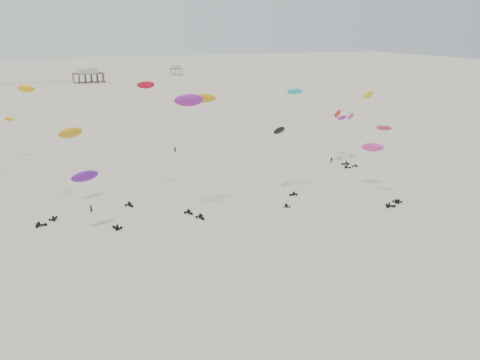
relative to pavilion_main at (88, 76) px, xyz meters
name	(u,v)px	position (x,y,z in m)	size (l,w,h in m)	color
ground_plane	(142,119)	(10.00, -150.00, -4.22)	(900.00, 900.00, 0.00)	beige
pavilion_main	(88,76)	(0.00, 0.00, 0.00)	(21.00, 13.00, 9.80)	brown
pavilion_small	(176,71)	(70.00, 30.00, -0.74)	(9.00, 7.00, 8.00)	brown
pier_fence	(6,84)	(-52.00, 0.00, -3.45)	(80.20, 0.20, 1.50)	black
rig_0	(140,125)	(-6.24, -243.23, 11.68)	(10.07, 12.92, 26.10)	black
rig_1	(281,145)	(22.92, -254.17, 7.07)	(6.31, 13.84, 17.21)	black
rig_2	(294,129)	(25.69, -255.09, 10.70)	(4.11, 5.09, 23.99)	black
rig_3	(388,153)	(43.67, -265.44, 5.97)	(3.52, 8.85, 16.26)	black
rig_4	(203,128)	(4.03, -256.99, 13.05)	(7.09, 10.16, 24.11)	black
rig_5	(4,140)	(-37.69, -203.20, 2.46)	(6.74, 17.39, 17.74)	black
rig_6	(189,116)	(1.03, -257.28, 15.75)	(5.94, 4.47, 24.32)	black
rig_7	(31,133)	(-28.39, -244.97, 12.10)	(4.21, 17.39, 27.46)	black
rig_8	(90,185)	(-18.79, -259.45, 4.49)	(8.57, 5.40, 11.67)	black
rig_9	(374,115)	(42.62, -260.56, 13.76)	(5.05, 13.67, 24.02)	black
rig_10	(343,131)	(53.07, -233.88, 4.02)	(8.91, 15.03, 17.22)	black
rig_11	(349,128)	(53.40, -236.19, 5.07)	(7.79, 8.37, 13.83)	black
rig_12	(339,119)	(49.43, -236.80, 8.12)	(5.87, 9.87, 15.33)	black
rig_13	(376,157)	(45.19, -259.23, 3.45)	(9.32, 17.78, 17.28)	black
rig_15	(68,143)	(-21.57, -244.00, 9.14)	(9.03, 12.70, 17.85)	black
spectator_0	(91,212)	(-18.72, -250.91, -4.22)	(0.69, 0.47, 1.90)	black
spectator_1	(331,163)	(47.78, -236.83, -4.22)	(0.92, 0.54, 1.89)	black
spectator_3	(175,153)	(9.25, -209.82, -4.22)	(0.78, 0.54, 2.14)	black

